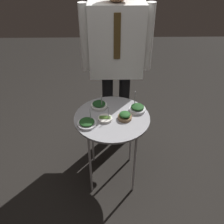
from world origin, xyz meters
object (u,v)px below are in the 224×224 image
(serving_cart, at_px, (112,122))
(bowl_spinach_front_left, at_px, (125,116))
(bowl_spinach_center, at_px, (87,123))
(bowl_spinach_front_right, at_px, (137,108))
(bowl_asparagus_front_center, at_px, (105,118))
(bowl_spinach_mid_right, at_px, (99,105))
(waiter_figure, at_px, (116,50))

(serving_cart, xyz_separation_m, bowl_spinach_front_left, (0.11, -0.03, 0.08))
(serving_cart, height_order, bowl_spinach_center, bowl_spinach_center)
(bowl_spinach_front_right, bearing_deg, serving_cart, -159.70)
(bowl_asparagus_front_center, bearing_deg, bowl_spinach_mid_right, 106.58)
(bowl_asparagus_front_center, distance_m, bowl_spinach_front_left, 0.16)
(bowl_spinach_front_left, relative_size, bowl_spinach_front_right, 0.66)
(serving_cart, xyz_separation_m, bowl_spinach_center, (-0.20, -0.10, 0.08))
(bowl_spinach_center, bearing_deg, serving_cart, 27.24)
(bowl_spinach_front_right, bearing_deg, bowl_asparagus_front_center, -156.63)
(bowl_spinach_mid_right, distance_m, bowl_spinach_center, 0.26)
(bowl_asparagus_front_center, relative_size, bowl_spinach_mid_right, 0.95)
(bowl_asparagus_front_center, distance_m, bowl_spinach_center, 0.16)
(bowl_spinach_front_right, xyz_separation_m, waiter_figure, (-0.17, 0.42, 0.36))
(bowl_spinach_mid_right, xyz_separation_m, bowl_spinach_front_right, (0.33, -0.06, 0.00))
(serving_cart, relative_size, bowl_spinach_front_right, 4.04)
(serving_cart, xyz_separation_m, bowl_spinach_mid_right, (-0.11, 0.14, 0.08))
(bowl_asparagus_front_center, xyz_separation_m, bowl_spinach_front_left, (0.16, 0.01, 0.01))
(serving_cart, relative_size, bowl_asparagus_front_center, 5.32)
(serving_cart, distance_m, bowl_asparagus_front_center, 0.10)
(bowl_spinach_front_left, distance_m, bowl_spinach_front_right, 0.16)
(serving_cart, height_order, bowl_spinach_front_right, bowl_spinach_front_right)
(bowl_spinach_center, height_order, waiter_figure, waiter_figure)
(serving_cart, height_order, bowl_asparagus_front_center, bowl_asparagus_front_center)
(bowl_spinach_front_left, bearing_deg, serving_cart, 165.60)
(bowl_spinach_mid_right, height_order, bowl_spinach_center, same)
(bowl_spinach_front_left, distance_m, bowl_spinach_mid_right, 0.28)
(bowl_spinach_front_left, xyz_separation_m, bowl_spinach_front_right, (0.11, 0.11, -0.00))
(serving_cart, height_order, bowl_spinach_mid_right, bowl_spinach_mid_right)
(bowl_asparagus_front_center, relative_size, waiter_figure, 0.08)
(bowl_spinach_mid_right, distance_m, waiter_figure, 0.53)
(serving_cart, height_order, waiter_figure, waiter_figure)
(bowl_spinach_mid_right, relative_size, waiter_figure, 0.08)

